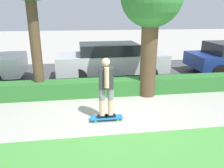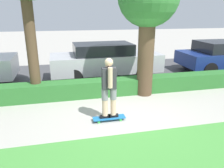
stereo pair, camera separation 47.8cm
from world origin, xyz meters
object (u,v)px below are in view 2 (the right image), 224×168
object	(u,v)px
skateboard	(109,118)
tree_mid	(148,2)
parked_car_rear	(221,55)
skater_person	(109,87)
parked_car_middle	(105,60)

from	to	relation	value
skateboard	tree_mid	distance (m)	3.67
skateboard	parked_car_rear	size ratio (longest dim) A/B	0.22
parked_car_rear	skateboard	bearing A→B (deg)	-147.95
skateboard	skater_person	bearing A→B (deg)	-116.57
skater_person	tree_mid	distance (m)	3.05
skater_person	parked_car_rear	world-z (taller)	skater_person
tree_mid	parked_car_rear	distance (m)	5.53
tree_mid	parked_car_middle	bearing A→B (deg)	113.06
skateboard	parked_car_middle	size ratio (longest dim) A/B	0.19
skater_person	parked_car_rear	distance (m)	7.23
parked_car_rear	tree_mid	bearing A→B (deg)	-154.44
parked_car_rear	parked_car_middle	bearing A→B (deg)	-179.54
parked_car_middle	skater_person	bearing A→B (deg)	-101.18
tree_mid	skater_person	bearing A→B (deg)	-133.86
tree_mid	parked_car_middle	world-z (taller)	tree_mid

